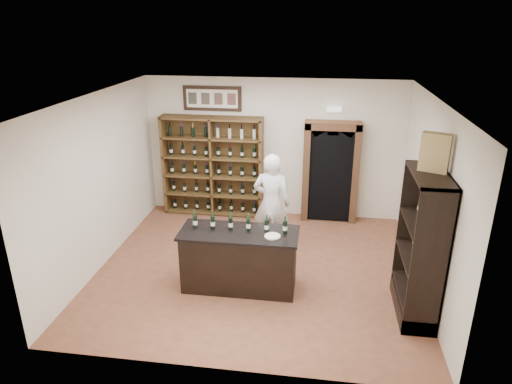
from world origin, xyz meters
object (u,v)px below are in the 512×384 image
(wine_shelf, at_px, (213,166))
(counter_bottle_0, at_px, (195,221))
(side_cabinet, at_px, (420,268))
(shopkeeper, at_px, (272,203))
(tasting_counter, at_px, (239,260))
(wine_crate, at_px, (435,153))

(wine_shelf, xyz_separation_m, counter_bottle_0, (0.38, -2.88, 0.01))
(side_cabinet, relative_size, shopkeeper, 1.16)
(counter_bottle_0, height_order, shopkeeper, shopkeeper)
(tasting_counter, height_order, side_cabinet, side_cabinet)
(wine_crate, bearing_deg, counter_bottle_0, -160.70)
(wine_crate, bearing_deg, shopkeeper, 170.00)
(tasting_counter, relative_size, side_cabinet, 0.85)
(tasting_counter, distance_m, wine_crate, 3.37)
(shopkeeper, relative_size, wine_crate, 3.57)
(tasting_counter, relative_size, shopkeeper, 0.99)
(wine_shelf, distance_m, shopkeeper, 2.16)
(side_cabinet, xyz_separation_m, shopkeeper, (-2.36, 1.66, 0.19))
(shopkeeper, bearing_deg, wine_crate, 154.17)
(wine_shelf, height_order, shopkeeper, wine_shelf)
(wine_shelf, height_order, tasting_counter, wine_shelf)
(counter_bottle_0, xyz_separation_m, side_cabinet, (3.44, -0.35, -0.35))
(tasting_counter, distance_m, counter_bottle_0, 0.95)
(side_cabinet, bearing_deg, wine_crate, 89.48)
(counter_bottle_0, distance_m, side_cabinet, 3.48)
(tasting_counter, height_order, counter_bottle_0, counter_bottle_0)
(counter_bottle_0, xyz_separation_m, wine_crate, (3.45, -0.25, 1.36))
(shopkeeper, distance_m, wine_crate, 3.21)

